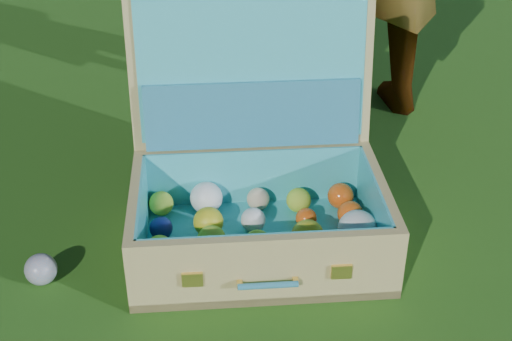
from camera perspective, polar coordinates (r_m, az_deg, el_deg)
The scene contains 3 objects.
ground at distance 1.93m, azimuth 3.33°, elevation -5.33°, with size 60.00×60.00×0.00m, color #215114.
stray_ball at distance 1.84m, azimuth -16.83°, elevation -7.58°, with size 0.08×0.08×0.08m, color teal.
suitcase at distance 1.85m, azimuth 0.19°, elevation -0.58°, with size 0.65×0.56×0.62m.
Camera 1 is at (-0.26, -1.52, 1.16)m, focal length 50.00 mm.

